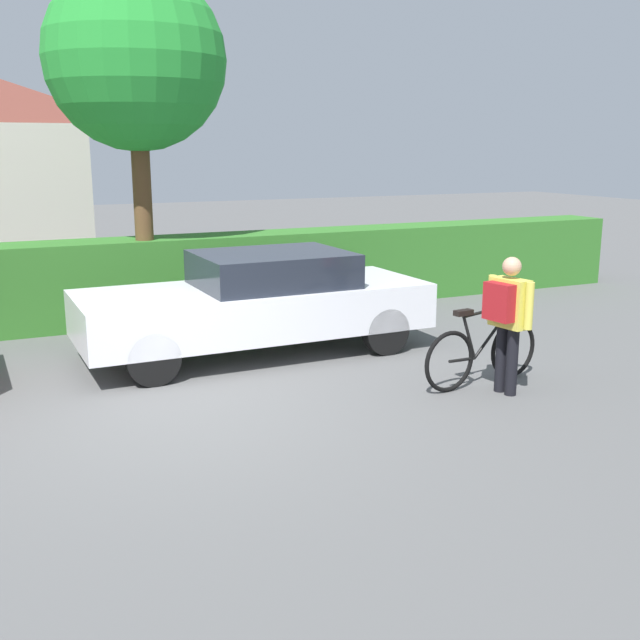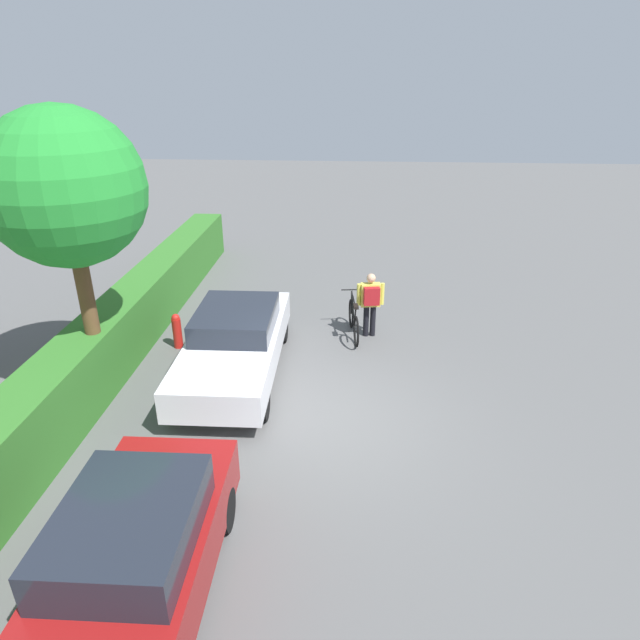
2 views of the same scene
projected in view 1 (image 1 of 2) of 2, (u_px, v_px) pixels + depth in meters
ground_plane at (179, 417)px, 7.73m from camera, size 60.00×60.00×0.00m
hedge_row at (102, 283)px, 11.61m from camera, size 19.36×0.90×1.30m
parked_car_far at (258, 302)px, 9.96m from camera, size 4.57×1.81×1.34m
bicycle at (482, 352)px, 8.70m from camera, size 1.69×0.50×0.98m
person_rider at (507, 313)px, 8.26m from camera, size 0.40×0.63×1.53m
tree_kerbside at (135, 61)px, 11.00m from camera, size 2.64×2.64×5.25m
fire_hydrant at (286, 296)px, 11.82m from camera, size 0.20×0.20×0.81m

